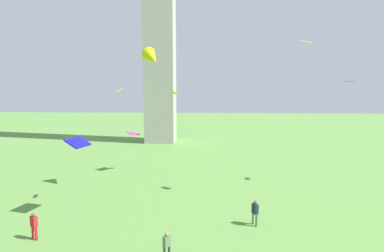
{
  "coord_description": "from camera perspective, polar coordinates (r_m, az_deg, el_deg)",
  "views": [
    {
      "loc": [
        1.75,
        -1.67,
        9.53
      ],
      "look_at": [
        0.7,
        20.27,
        6.82
      ],
      "focal_mm": 27.42,
      "sensor_mm": 36.0,
      "label": 1
    }
  ],
  "objects": [
    {
      "name": "person_1",
      "position": [
        17.81,
        -4.93,
        -21.93
      ],
      "size": [
        0.46,
        0.48,
        1.61
      ],
      "rotation": [
        0.0,
        0.0,
        4.01
      ],
      "color": "#2D3338",
      "rests_on": "ground_plane"
    },
    {
      "name": "kite_flying_2",
      "position": [
        23.49,
        -21.29,
        -2.99
      ],
      "size": [
        1.53,
        1.98,
        0.67
      ],
      "rotation": [
        0.0,
        0.0,
        4.46
      ],
      "color": "#1511EA"
    },
    {
      "name": "kite_flying_3",
      "position": [
        32.87,
        -3.33,
        6.41
      ],
      "size": [
        0.93,
        0.9,
        0.34
      ],
      "rotation": [
        0.0,
        0.0,
        3.9
      ],
      "color": "#68EE0B"
    },
    {
      "name": "kite_flying_6",
      "position": [
        24.05,
        -13.95,
        6.78
      ],
      "size": [
        0.83,
        1.01,
        0.39
      ],
      "rotation": [
        0.0,
        0.0,
        5.04
      ],
      "color": "gold"
    },
    {
      "name": "kite_flying_9",
      "position": [
        27.19,
        -7.76,
        12.98
      ],
      "size": [
        2.37,
        2.57,
        2.04
      ],
      "rotation": [
        0.0,
        0.0,
        0.64
      ],
      "color": "#BDCB0E"
    },
    {
      "name": "person_4",
      "position": [
        22.15,
        -28.37,
        -16.47
      ],
      "size": [
        0.53,
        0.46,
        1.78
      ],
      "rotation": [
        0.0,
        0.0,
        2.62
      ],
      "color": "red",
      "rests_on": "ground_plane"
    },
    {
      "name": "kite_flying_1",
      "position": [
        32.18,
        28.27,
        7.64
      ],
      "size": [
        0.58,
        0.82,
        0.09
      ],
      "rotation": [
        0.0,
        0.0,
        1.53
      ],
      "color": "#EF12A2"
    },
    {
      "name": "kite_flying_5",
      "position": [
        34.63,
        -11.34,
        -1.41
      ],
      "size": [
        1.48,
        1.68,
        0.53
      ],
      "rotation": [
        0.0,
        0.0,
        4.2
      ],
      "color": "#DA2A98"
    },
    {
      "name": "person_0",
      "position": [
        21.95,
        12.16,
        -15.91
      ],
      "size": [
        0.46,
        0.55,
        1.82
      ],
      "rotation": [
        0.0,
        0.0,
        5.19
      ],
      "color": "#51754C",
      "rests_on": "ground_plane"
    },
    {
      "name": "kite_flying_4",
      "position": [
        26.65,
        21.2,
        15.03
      ],
      "size": [
        0.99,
        0.92,
        0.33
      ],
      "rotation": [
        0.0,
        0.0,
        2.51
      ],
      "color": "gold"
    }
  ]
}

